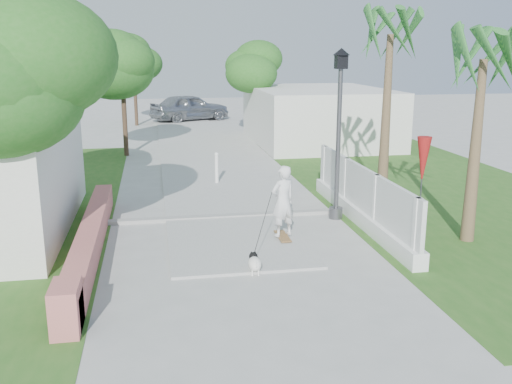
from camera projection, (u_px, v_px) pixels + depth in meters
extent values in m
plane|color=#B7B7B2|center=(271.00, 320.00, 9.55)|extent=(90.00, 90.00, 0.00)
cube|color=#B7B7B2|center=(191.00, 139.00, 28.63)|extent=(3.20, 36.00, 0.06)
cube|color=#999993|center=(226.00, 217.00, 15.26)|extent=(6.50, 0.25, 0.10)
cube|color=#2B5D1D|center=(433.00, 190.00, 18.38)|extent=(8.00, 20.00, 0.01)
cube|color=#C26C63|center=(91.00, 238.00, 12.73)|extent=(0.45, 8.00, 0.60)
cube|color=#C26C63|center=(66.00, 308.00, 9.07)|extent=(0.45, 0.80, 0.80)
cube|color=white|center=(360.00, 215.00, 14.85)|extent=(0.35, 7.00, 0.40)
cube|color=white|center=(361.00, 187.00, 14.67)|extent=(0.10, 7.00, 1.10)
cube|color=white|center=(416.00, 233.00, 11.66)|extent=(0.14, 0.14, 1.50)
cube|color=white|center=(376.00, 205.00, 13.76)|extent=(0.14, 0.14, 1.50)
cube|color=white|center=(346.00, 184.00, 15.86)|extent=(0.14, 0.14, 1.50)
cube|color=white|center=(325.00, 170.00, 17.77)|extent=(0.14, 0.14, 1.50)
cube|color=silver|center=(318.00, 116.00, 27.44)|extent=(6.00, 8.00, 2.60)
cylinder|color=#59595E|center=(336.00, 213.00, 15.26)|extent=(0.36, 0.36, 0.30)
cylinder|color=#59595E|center=(338.00, 145.00, 14.81)|extent=(0.12, 0.12, 4.00)
cube|color=black|center=(341.00, 62.00, 14.29)|extent=(0.28, 0.28, 0.35)
cone|color=black|center=(341.00, 52.00, 14.23)|extent=(0.44, 0.44, 0.18)
cylinder|color=white|center=(217.00, 170.00, 19.00)|extent=(0.12, 0.12, 1.00)
sphere|color=white|center=(216.00, 154.00, 18.88)|extent=(0.14, 0.14, 0.14)
cylinder|color=#59595E|center=(421.00, 188.00, 14.42)|extent=(0.04, 0.04, 2.00)
cone|color=#A91918|center=(423.00, 161.00, 14.25)|extent=(0.36, 0.36, 1.20)
cylinder|color=#4C3826|center=(16.00, 180.00, 11.17)|extent=(0.20, 0.20, 3.85)
ellipsoid|color=#22631C|center=(8.00, 94.00, 10.77)|extent=(3.60, 3.60, 2.70)
ellipsoid|color=#22631C|center=(14.00, 76.00, 10.53)|extent=(3.06, 3.06, 2.30)
cylinder|color=#4C3826|center=(23.00, 145.00, 16.29)|extent=(0.20, 0.20, 3.50)
ellipsoid|color=#22631C|center=(18.00, 92.00, 15.93)|extent=(3.20, 3.20, 2.40)
ellipsoid|color=#22631C|center=(23.00, 79.00, 15.68)|extent=(2.72, 2.72, 2.05)
ellipsoid|color=#22631C|center=(10.00, 66.00, 15.91)|extent=(2.40, 2.40, 1.79)
cylinder|color=#4C3826|center=(124.00, 110.00, 23.84)|extent=(0.20, 0.20, 3.85)
ellipsoid|color=#22631C|center=(122.00, 70.00, 23.43)|extent=(3.40, 3.40, 2.55)
ellipsoid|color=#22631C|center=(126.00, 61.00, 23.19)|extent=(2.89, 2.89, 2.18)
ellipsoid|color=#22631C|center=(116.00, 52.00, 23.42)|extent=(2.55, 2.55, 1.90)
cylinder|color=#4C3826|center=(253.00, 103.00, 28.76)|extent=(0.20, 0.20, 3.50)
ellipsoid|color=#22631C|center=(253.00, 73.00, 28.39)|extent=(3.00, 3.00, 2.25)
ellipsoid|color=#22631C|center=(258.00, 66.00, 28.15)|extent=(2.55, 2.55, 1.92)
ellipsoid|color=#22631C|center=(249.00, 59.00, 28.38)|extent=(2.25, 2.25, 1.68)
cylinder|color=#4C3826|center=(135.00, 93.00, 33.42)|extent=(0.20, 0.20, 3.85)
ellipsoid|color=#22631C|center=(134.00, 64.00, 33.01)|extent=(3.20, 3.20, 2.40)
ellipsoid|color=#22631C|center=(137.00, 58.00, 32.77)|extent=(2.72, 2.72, 2.05)
ellipsoid|color=#22631C|center=(130.00, 51.00, 33.00)|extent=(2.40, 2.40, 1.79)
cone|color=brown|center=(386.00, 123.00, 15.95)|extent=(0.32, 0.32, 4.80)
cone|color=brown|center=(475.00, 153.00, 13.01)|extent=(0.32, 0.32, 4.20)
cube|color=olive|center=(283.00, 236.00, 13.53)|extent=(0.56, 0.91, 0.02)
imported|color=silver|center=(283.00, 201.00, 13.32)|extent=(0.72, 0.61, 1.70)
cylinder|color=gray|center=(282.00, 243.00, 13.23)|extent=(0.03, 0.06, 0.06)
cylinder|color=gray|center=(289.00, 243.00, 13.26)|extent=(0.03, 0.06, 0.06)
cylinder|color=gray|center=(276.00, 235.00, 13.83)|extent=(0.03, 0.06, 0.06)
cylinder|color=gray|center=(283.00, 234.00, 13.86)|extent=(0.03, 0.06, 0.06)
ellipsoid|color=white|center=(255.00, 264.00, 11.47)|extent=(0.28, 0.45, 0.28)
sphere|color=black|center=(253.00, 256.00, 11.65)|extent=(0.18, 0.18, 0.18)
sphere|color=white|center=(253.00, 256.00, 11.73)|extent=(0.08, 0.08, 0.08)
cone|color=black|center=(251.00, 253.00, 11.62)|extent=(0.05, 0.05, 0.06)
cone|color=black|center=(255.00, 252.00, 11.63)|extent=(0.05, 0.05, 0.06)
cylinder|color=white|center=(251.00, 269.00, 11.59)|extent=(0.04, 0.04, 0.13)
cylinder|color=white|center=(257.00, 269.00, 11.61)|extent=(0.04, 0.04, 0.13)
cylinder|color=white|center=(252.00, 273.00, 11.39)|extent=(0.04, 0.04, 0.13)
cylinder|color=white|center=(259.00, 272.00, 11.41)|extent=(0.04, 0.04, 0.13)
cylinder|color=white|center=(256.00, 264.00, 11.25)|extent=(0.03, 0.11, 0.11)
imported|color=#9B9EA2|center=(190.00, 107.00, 35.90)|extent=(5.35, 3.88, 1.69)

